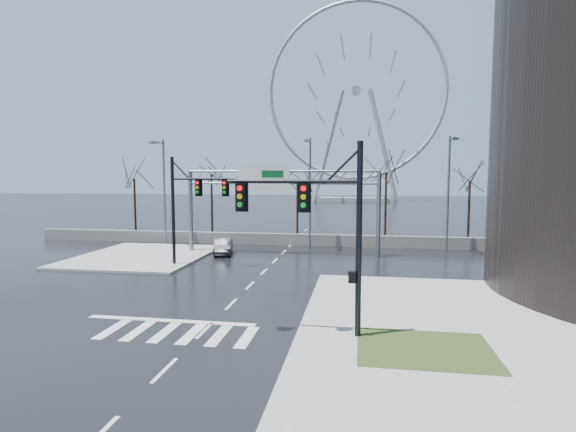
% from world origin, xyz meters
% --- Properties ---
extents(ground, '(260.00, 260.00, 0.00)m').
position_xyz_m(ground, '(0.00, 0.00, 0.00)').
color(ground, black).
rests_on(ground, ground).
extents(sidewalk_near, '(12.00, 12.00, 0.15)m').
position_xyz_m(sidewalk_near, '(10.00, -9.00, 0.07)').
color(sidewalk_near, gray).
rests_on(sidewalk_near, ground).
extents(sidewalk_right_ext, '(12.00, 10.00, 0.15)m').
position_xyz_m(sidewalk_right_ext, '(10.00, 2.00, 0.07)').
color(sidewalk_right_ext, gray).
rests_on(sidewalk_right_ext, ground).
extents(sidewalk_far, '(10.00, 12.00, 0.15)m').
position_xyz_m(sidewalk_far, '(-11.00, 12.00, 0.07)').
color(sidewalk_far, gray).
rests_on(sidewalk_far, ground).
extents(grass_strip, '(5.00, 4.00, 0.02)m').
position_xyz_m(grass_strip, '(9.00, -5.00, 0.15)').
color(grass_strip, '#2C3C19').
rests_on(grass_strip, sidewalk_near).
extents(barrier_wall, '(52.00, 0.50, 1.10)m').
position_xyz_m(barrier_wall, '(0.00, 20.00, 0.55)').
color(barrier_wall, slate).
rests_on(barrier_wall, ground).
extents(signal_mast_near, '(5.52, 0.41, 8.00)m').
position_xyz_m(signal_mast_near, '(5.14, -4.04, 4.87)').
color(signal_mast_near, black).
rests_on(signal_mast_near, ground).
extents(signal_mast_far, '(4.72, 0.41, 8.00)m').
position_xyz_m(signal_mast_far, '(-5.87, 8.96, 4.83)').
color(signal_mast_far, black).
rests_on(signal_mast_far, ground).
extents(sign_gantry, '(16.36, 0.40, 7.60)m').
position_xyz_m(sign_gantry, '(-0.38, 14.96, 5.18)').
color(sign_gantry, slate).
rests_on(sign_gantry, ground).
extents(streetlight_left, '(0.50, 2.55, 10.00)m').
position_xyz_m(streetlight_left, '(-12.00, 18.16, 5.89)').
color(streetlight_left, slate).
rests_on(streetlight_left, ground).
extents(streetlight_mid, '(0.50, 2.55, 10.00)m').
position_xyz_m(streetlight_mid, '(2.00, 18.16, 5.89)').
color(streetlight_mid, slate).
rests_on(streetlight_mid, ground).
extents(streetlight_right, '(0.50, 2.55, 10.00)m').
position_xyz_m(streetlight_right, '(14.00, 18.16, 5.89)').
color(streetlight_right, slate).
rests_on(streetlight_right, ground).
extents(tree_far_left, '(3.50, 3.50, 7.00)m').
position_xyz_m(tree_far_left, '(-18.00, 24.00, 5.57)').
color(tree_far_left, black).
rests_on(tree_far_left, ground).
extents(tree_left, '(3.75, 3.75, 7.50)m').
position_xyz_m(tree_left, '(-9.00, 23.50, 5.98)').
color(tree_left, black).
rests_on(tree_left, ground).
extents(tree_center, '(3.25, 3.25, 6.50)m').
position_xyz_m(tree_center, '(0.00, 24.50, 5.17)').
color(tree_center, black).
rests_on(tree_center, ground).
extents(tree_right, '(3.90, 3.90, 7.80)m').
position_xyz_m(tree_right, '(9.00, 23.50, 6.22)').
color(tree_right, black).
rests_on(tree_right, ground).
extents(tree_far_right, '(3.40, 3.40, 6.80)m').
position_xyz_m(tree_far_right, '(17.00, 24.00, 5.41)').
color(tree_far_right, black).
rests_on(tree_far_right, ground).
extents(ferris_wheel, '(45.00, 6.00, 50.91)m').
position_xyz_m(ferris_wheel, '(5.00, 95.00, 26.13)').
color(ferris_wheel, gray).
rests_on(ferris_wheel, ground).
extents(car, '(2.29, 4.23, 1.32)m').
position_xyz_m(car, '(-4.90, 14.32, 0.66)').
color(car, black).
rests_on(car, ground).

